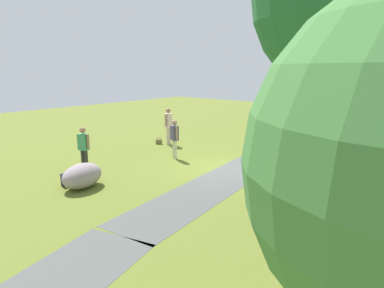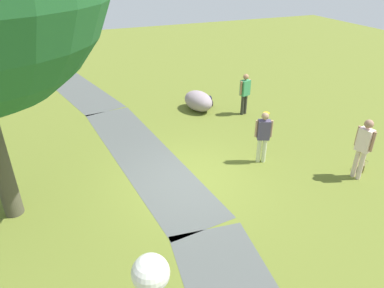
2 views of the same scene
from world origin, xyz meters
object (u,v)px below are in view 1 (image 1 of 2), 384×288
Objects in this scene: woman_with_handbag at (168,123)px; frisbee_on_grass at (79,165)px; lamp_post at (350,100)px; passerby_on_path at (175,136)px; backpack_by_boulder at (66,180)px; handbag_on_grass at (159,141)px; lawn_boulder at (82,176)px; man_near_boulder at (84,146)px.

woman_with_handbag reaches higher than frisbee_on_grass.
lamp_post is 2.32× the size of passerby_on_path.
passerby_on_path is 4.84m from backpack_by_boulder.
passerby_on_path is 3.08m from handbag_on_grass.
frisbee_on_grass is at bearing 3.38° from handbag_on_grass.
backpack_by_boulder is (4.76, -0.42, -0.76)m from passerby_on_path.
lamp_post is at bearing 155.20° from lawn_boulder.
lamp_post reaches higher than man_near_boulder.
lamp_post reaches higher than frisbee_on_grass.
passerby_on_path is (6.10, -5.09, -1.39)m from lamp_post.
woman_with_handbag is 4.75× the size of handbag_on_grass.
frisbee_on_grass is (-0.30, -0.91, -0.95)m from man_near_boulder.
frisbee_on_grass is (4.72, 0.28, -0.13)m from handbag_on_grass.
lamp_post is 9.96× the size of handbag_on_grass.
passerby_on_path is (-4.53, -0.18, 0.56)m from lawn_boulder.
handbag_on_grass is at bearing -156.01° from lawn_boulder.
woman_with_handbag is 1.06m from handbag_on_grass.
lamp_post is at bearing 140.14° from passerby_on_path.
woman_with_handbag is at bearing 177.90° from frisbee_on_grass.
frisbee_on_grass is (-1.37, -2.43, -0.38)m from lawn_boulder.
handbag_on_grass is (0.22, -0.46, -0.93)m from woman_with_handbag.
backpack_by_boulder is at bearing 34.98° from man_near_boulder.
backpack_by_boulder is at bearing -5.07° from passerby_on_path.
handbag_on_grass is (-6.09, -2.71, -0.25)m from lawn_boulder.
man_near_boulder reaches higher than lawn_boulder.
handbag_on_grass is at bearing -64.21° from woman_with_handbag.
woman_with_handbag is 6.81m from backpack_by_boulder.
man_near_boulder is at bearing -33.96° from lamp_post.
man_near_boulder is 1.77m from backpack_by_boulder.
lamp_post is at bearing 120.75° from handbag_on_grass.
lawn_boulder reaches higher than handbag_on_grass.
lamp_post is 11.87m from lawn_boulder.
frisbee_on_grass is (4.94, -0.18, -1.06)m from woman_with_handbag.
man_near_boulder reaches higher than backpack_by_boulder.
frisbee_on_grass is at bearing -131.37° from backpack_by_boulder.
lawn_boulder is at bearing 111.33° from backpack_by_boulder.
handbag_on_grass is at bearing -176.62° from frisbee_on_grass.
backpack_by_boulder is at bearing 14.11° from woman_with_handbag.
woman_with_handbag is at bearing -58.95° from lamp_post.
backpack_by_boulder is 1.58× the size of frisbee_on_grass.
lawn_boulder is at bearing 60.54° from frisbee_on_grass.
lamp_post is 11.60m from man_near_boulder.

